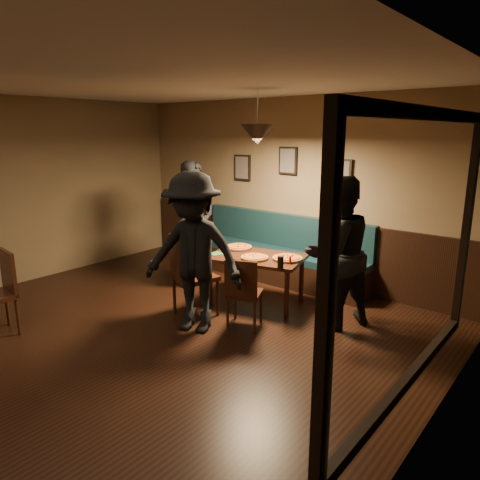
{
  "coord_description": "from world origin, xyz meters",
  "views": [
    {
      "loc": [
        3.82,
        -2.38,
        2.29
      ],
      "look_at": [
        0.35,
        1.88,
        0.95
      ],
      "focal_mm": 33.46,
      "sensor_mm": 36.0,
      "label": 1
    }
  ],
  "objects_px": {
    "diner_right": "(338,253)",
    "soda_glass": "(280,263)",
    "diner_front": "(193,254)",
    "diner_left": "(195,225)",
    "dining_table": "(256,279)",
    "chair_near_left": "(195,275)",
    "booth_bench": "(276,249)",
    "chair_near_right": "(245,292)",
    "tabasco_bottle": "(290,260)"
  },
  "relations": [
    {
      "from": "diner_right",
      "to": "diner_left",
      "type": "bearing_deg",
      "value": -64.17
    },
    {
      "from": "dining_table",
      "to": "soda_glass",
      "type": "height_order",
      "value": "soda_glass"
    },
    {
      "from": "dining_table",
      "to": "chair_near_right",
      "type": "xyz_separation_m",
      "value": [
        0.35,
        -0.69,
        0.1
      ]
    },
    {
      "from": "chair_near_left",
      "to": "chair_near_right",
      "type": "distance_m",
      "value": 0.72
    },
    {
      "from": "chair_near_left",
      "to": "chair_near_right",
      "type": "xyz_separation_m",
      "value": [
        0.7,
        0.12,
        -0.09
      ]
    },
    {
      "from": "dining_table",
      "to": "chair_near_right",
      "type": "height_order",
      "value": "chair_near_right"
    },
    {
      "from": "soda_glass",
      "to": "diner_right",
      "type": "bearing_deg",
      "value": 28.44
    },
    {
      "from": "diner_front",
      "to": "diner_right",
      "type": "bearing_deg",
      "value": 25.14
    },
    {
      "from": "diner_left",
      "to": "diner_front",
      "type": "xyz_separation_m",
      "value": [
        1.08,
        -1.12,
        -0.01
      ]
    },
    {
      "from": "chair_near_left",
      "to": "diner_front",
      "type": "bearing_deg",
      "value": -33.39
    },
    {
      "from": "chair_near_right",
      "to": "dining_table",
      "type": "bearing_deg",
      "value": 93.08
    },
    {
      "from": "diner_right",
      "to": "diner_front",
      "type": "height_order",
      "value": "diner_front"
    },
    {
      "from": "chair_near_left",
      "to": "chair_near_right",
      "type": "relative_size",
      "value": 1.22
    },
    {
      "from": "diner_front",
      "to": "diner_left",
      "type": "bearing_deg",
      "value": 115.48
    },
    {
      "from": "booth_bench",
      "to": "chair_near_left",
      "type": "bearing_deg",
      "value": -90.19
    },
    {
      "from": "dining_table",
      "to": "tabasco_bottle",
      "type": "bearing_deg",
      "value": -18.48
    },
    {
      "from": "dining_table",
      "to": "chair_near_left",
      "type": "height_order",
      "value": "chair_near_left"
    },
    {
      "from": "chair_near_right",
      "to": "diner_front",
      "type": "bearing_deg",
      "value": -155.96
    },
    {
      "from": "diner_right",
      "to": "soda_glass",
      "type": "distance_m",
      "value": 0.69
    },
    {
      "from": "chair_near_left",
      "to": "diner_left",
      "type": "height_order",
      "value": "diner_left"
    },
    {
      "from": "chair_near_left",
      "to": "chair_near_right",
      "type": "bearing_deg",
      "value": 23.42
    },
    {
      "from": "diner_left",
      "to": "soda_glass",
      "type": "xyz_separation_m",
      "value": [
        1.72,
        -0.28,
        -0.19
      ]
    },
    {
      "from": "dining_table",
      "to": "diner_left",
      "type": "xyz_separation_m",
      "value": [
        -1.13,
        -0.01,
        0.61
      ]
    },
    {
      "from": "diner_left",
      "to": "tabasco_bottle",
      "type": "bearing_deg",
      "value": -89.99
    },
    {
      "from": "booth_bench",
      "to": "diner_front",
      "type": "relative_size",
      "value": 1.61
    },
    {
      "from": "soda_glass",
      "to": "tabasco_bottle",
      "type": "relative_size",
      "value": 1.39
    },
    {
      "from": "booth_bench",
      "to": "diner_right",
      "type": "xyz_separation_m",
      "value": [
        1.51,
        -0.94,
        0.4
      ]
    },
    {
      "from": "chair_near_left",
      "to": "booth_bench",
      "type": "bearing_deg",
      "value": 103.68
    },
    {
      "from": "chair_near_right",
      "to": "tabasco_bottle",
      "type": "relative_size",
      "value": 7.41
    },
    {
      "from": "chair_near_right",
      "to": "diner_front",
      "type": "relative_size",
      "value": 0.47
    },
    {
      "from": "chair_near_left",
      "to": "diner_right",
      "type": "bearing_deg",
      "value": 42.73
    },
    {
      "from": "chair_near_right",
      "to": "diner_right",
      "type": "distance_m",
      "value": 1.19
    },
    {
      "from": "dining_table",
      "to": "diner_left",
      "type": "bearing_deg",
      "value": 165.53
    },
    {
      "from": "booth_bench",
      "to": "dining_table",
      "type": "xyz_separation_m",
      "value": [
        0.35,
        -0.97,
        -0.17
      ]
    },
    {
      "from": "diner_left",
      "to": "soda_glass",
      "type": "relative_size",
      "value": 11.54
    },
    {
      "from": "diner_left",
      "to": "dining_table",
      "type": "bearing_deg",
      "value": -88.67
    },
    {
      "from": "diner_right",
      "to": "soda_glass",
      "type": "xyz_separation_m",
      "value": [
        -0.59,
        -0.32,
        -0.16
      ]
    },
    {
      "from": "dining_table",
      "to": "diner_front",
      "type": "relative_size",
      "value": 0.67
    },
    {
      "from": "booth_bench",
      "to": "soda_glass",
      "type": "distance_m",
      "value": 1.59
    },
    {
      "from": "booth_bench",
      "to": "chair_near_left",
      "type": "height_order",
      "value": "chair_near_left"
    },
    {
      "from": "chair_near_left",
      "to": "tabasco_bottle",
      "type": "xyz_separation_m",
      "value": [
        0.91,
        0.78,
        0.2
      ]
    },
    {
      "from": "diner_front",
      "to": "tabasco_bottle",
      "type": "distance_m",
      "value": 1.27
    },
    {
      "from": "chair_near_left",
      "to": "diner_right",
      "type": "height_order",
      "value": "diner_right"
    },
    {
      "from": "soda_glass",
      "to": "tabasco_bottle",
      "type": "height_order",
      "value": "soda_glass"
    },
    {
      "from": "diner_left",
      "to": "diner_front",
      "type": "relative_size",
      "value": 1.01
    },
    {
      "from": "diner_front",
      "to": "tabasco_bottle",
      "type": "height_order",
      "value": "diner_front"
    },
    {
      "from": "booth_bench",
      "to": "soda_glass",
      "type": "bearing_deg",
      "value": -53.7
    },
    {
      "from": "diner_left",
      "to": "diner_right",
      "type": "xyz_separation_m",
      "value": [
        2.3,
        0.04,
        -0.04
      ]
    },
    {
      "from": "diner_right",
      "to": "dining_table",
      "type": "bearing_deg",
      "value": -63.74
    },
    {
      "from": "chair_near_left",
      "to": "soda_glass",
      "type": "relative_size",
      "value": 6.48
    }
  ]
}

